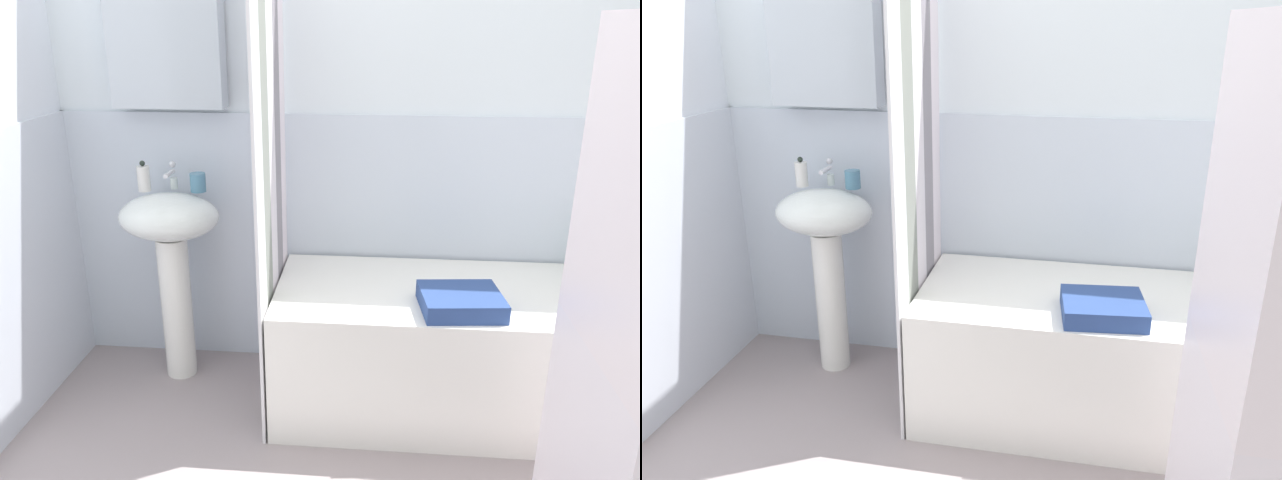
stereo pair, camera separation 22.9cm
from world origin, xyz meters
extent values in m
cube|color=white|center=(0.00, 1.27, 1.20)|extent=(3.60, 0.05, 2.40)
cube|color=silver|center=(0.00, 1.24, 0.60)|extent=(3.60, 0.02, 1.20)
cube|color=silver|center=(-1.01, 1.18, 1.51)|extent=(0.48, 0.12, 0.56)
cylinder|color=white|center=(-1.01, 1.03, 0.34)|extent=(0.14, 0.14, 0.68)
ellipsoid|color=white|center=(-1.01, 1.03, 0.78)|extent=(0.44, 0.34, 0.20)
cylinder|color=silver|center=(-1.01, 1.13, 0.90)|extent=(0.03, 0.03, 0.05)
cylinder|color=silver|center=(-1.01, 1.08, 0.96)|extent=(0.02, 0.10, 0.02)
sphere|color=silver|center=(-1.01, 1.13, 0.99)|extent=(0.03, 0.03, 0.03)
cylinder|color=silver|center=(-1.12, 1.08, 0.93)|extent=(0.05, 0.05, 0.11)
sphere|color=black|center=(-1.12, 1.08, 1.00)|extent=(0.02, 0.02, 0.02)
cylinder|color=teal|center=(-0.89, 1.09, 0.92)|extent=(0.07, 0.07, 0.08)
cube|color=white|center=(0.28, 0.88, 0.27)|extent=(1.58, 0.67, 0.55)
cube|color=white|center=(-0.52, 0.61, 1.00)|extent=(0.01, 0.13, 2.00)
cube|color=gray|center=(-0.52, 0.75, 1.00)|extent=(0.01, 0.13, 2.00)
cube|color=white|center=(-0.52, 0.88, 1.00)|extent=(0.01, 0.13, 2.00)
cube|color=gray|center=(-0.52, 1.02, 1.00)|extent=(0.01, 0.13, 2.00)
cube|color=white|center=(-0.52, 1.15, 1.00)|extent=(0.01, 0.13, 2.00)
cylinder|color=#1F7F51|center=(0.85, 1.13, 0.66)|extent=(0.05, 0.05, 0.22)
cylinder|color=black|center=(0.85, 1.13, 0.78)|extent=(0.03, 0.03, 0.02)
cube|color=navy|center=(0.22, 0.70, 0.58)|extent=(0.32, 0.29, 0.07)
camera|label=1|loc=(-0.12, -1.41, 1.58)|focal=34.05mm
camera|label=2|loc=(0.11, -1.38, 1.58)|focal=34.05mm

